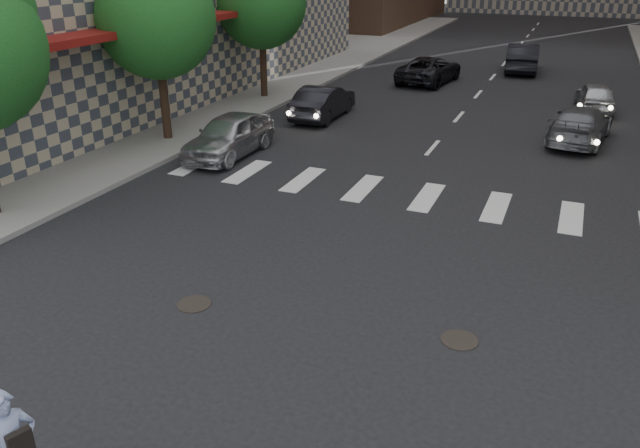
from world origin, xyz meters
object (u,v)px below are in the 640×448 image
(tree_b, at_px, (159,13))
(traffic_car_c, at_px, (429,70))
(silver_sedan, at_px, (229,135))
(traffic_car_e, at_px, (522,58))
(traffic_car_d, at_px, (596,96))
(traffic_car_a, at_px, (323,102))
(traffic_car_b, at_px, (580,124))

(tree_b, distance_m, traffic_car_c, 16.67)
(silver_sedan, xyz_separation_m, traffic_car_c, (3.41, 15.66, -0.03))
(silver_sedan, bearing_deg, traffic_car_c, 78.14)
(silver_sedan, distance_m, traffic_car_e, 22.37)
(traffic_car_d, relative_size, traffic_car_e, 0.75)
(traffic_car_a, distance_m, traffic_car_e, 16.23)
(traffic_car_a, xyz_separation_m, traffic_car_c, (2.39, 9.45, -0.00))
(silver_sedan, bearing_deg, traffic_car_d, 46.27)
(traffic_car_a, xyz_separation_m, traffic_car_b, (10.30, 0.29, -0.02))
(traffic_car_c, bearing_deg, silver_sedan, 84.88)
(traffic_car_b, relative_size, traffic_car_d, 1.24)
(traffic_car_c, distance_m, traffic_car_d, 9.11)
(tree_b, distance_m, traffic_car_d, 19.14)
(tree_b, xyz_separation_m, traffic_car_c, (6.44, 14.86, -3.95))
(silver_sedan, height_order, traffic_car_b, silver_sedan)
(traffic_car_e, bearing_deg, traffic_car_d, 110.19)
(tree_b, height_order, traffic_car_d, tree_b)
(silver_sedan, height_order, traffic_car_c, silver_sedan)
(traffic_car_b, bearing_deg, traffic_car_e, -68.56)
(traffic_car_d, height_order, traffic_car_e, traffic_car_e)
(silver_sedan, xyz_separation_m, traffic_car_b, (11.33, 6.50, -0.06))
(traffic_car_a, distance_m, traffic_car_b, 10.31)
(silver_sedan, distance_m, traffic_car_b, 13.06)
(traffic_car_d, bearing_deg, traffic_car_e, -70.88)
(traffic_car_e, bearing_deg, silver_sedan, 65.02)
(silver_sedan, relative_size, traffic_car_e, 0.86)
(traffic_car_c, bearing_deg, traffic_car_e, -121.70)
(tree_b, relative_size, silver_sedan, 1.53)
(traffic_car_d, distance_m, traffic_car_e, 9.73)
(silver_sedan, bearing_deg, traffic_car_a, 81.05)
(silver_sedan, distance_m, traffic_car_c, 16.02)
(traffic_car_a, xyz_separation_m, traffic_car_d, (10.80, 5.97, -0.06))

